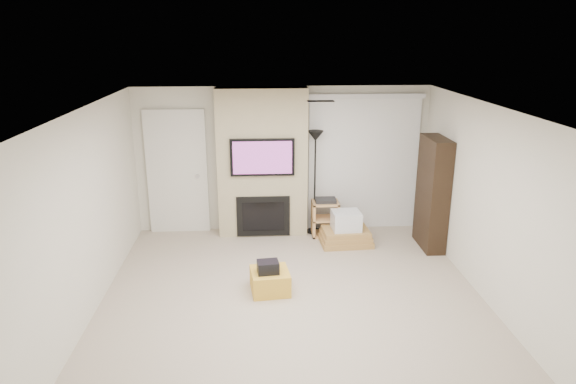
{
  "coord_description": "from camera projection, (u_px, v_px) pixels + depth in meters",
  "views": [
    {
      "loc": [
        -0.43,
        -5.83,
        3.36
      ],
      "look_at": [
        0.0,
        1.2,
        1.15
      ],
      "focal_mm": 32.0,
      "sensor_mm": 36.0,
      "label": 1
    }
  ],
  "objects": [
    {
      "name": "bookshelf",
      "position": [
        433.0,
        193.0,
        8.14
      ],
      "size": [
        0.3,
        0.8,
        1.8
      ],
      "color": "black",
      "rests_on": "floor"
    },
    {
      "name": "entry_door",
      "position": [
        177.0,
        173.0,
        8.75
      ],
      "size": [
        1.02,
        0.11,
        2.14
      ],
      "color": "silver",
      "rests_on": "floor"
    },
    {
      "name": "wall_right",
      "position": [
        495.0,
        209.0,
        6.36
      ],
      "size": [
        0.0,
        5.5,
        2.5
      ],
      "primitive_type": "cube",
      "rotation": [
        1.57,
        0.0,
        1.57
      ],
      "color": "beige",
      "rests_on": "ground"
    },
    {
      "name": "av_stand",
      "position": [
        325.0,
        216.0,
        8.76
      ],
      "size": [
        0.45,
        0.38,
        0.66
      ],
      "color": "#E2A766",
      "rests_on": "floor"
    },
    {
      "name": "wall_front",
      "position": [
        322.0,
        347.0,
        3.59
      ],
      "size": [
        5.0,
        0.0,
        2.5
      ],
      "primitive_type": "cube",
      "rotation": [
        1.57,
        0.0,
        0.0
      ],
      "color": "beige",
      "rests_on": "ground"
    },
    {
      "name": "box_stack",
      "position": [
        346.0,
        231.0,
        8.45
      ],
      "size": [
        0.86,
        0.67,
        0.55
      ],
      "color": "#AE8145",
      "rests_on": "floor"
    },
    {
      "name": "vertical_blinds",
      "position": [
        363.0,
        158.0,
        8.86
      ],
      "size": [
        1.98,
        0.1,
        2.37
      ],
      "color": "silver",
      "rests_on": "floor"
    },
    {
      "name": "wall_left",
      "position": [
        84.0,
        218.0,
        6.06
      ],
      "size": [
        0.0,
        5.5,
        2.5
      ],
      "primitive_type": "cube",
      "rotation": [
        1.57,
        0.0,
        1.57
      ],
      "color": "beige",
      "rests_on": "ground"
    },
    {
      "name": "floor_lamp",
      "position": [
        315.0,
        153.0,
        8.57
      ],
      "size": [
        0.27,
        0.27,
        1.79
      ],
      "color": "black",
      "rests_on": "floor"
    },
    {
      "name": "hvac_vent",
      "position": [
        321.0,
        101.0,
        6.62
      ],
      "size": [
        0.35,
        0.18,
        0.01
      ],
      "primitive_type": "cube",
      "color": "silver",
      "rests_on": "ceiling"
    },
    {
      "name": "black_bag",
      "position": [
        268.0,
        267.0,
        6.79
      ],
      "size": [
        0.3,
        0.25,
        0.16
      ],
      "primitive_type": "cube",
      "rotation": [
        0.0,
        0.0,
        0.11
      ],
      "color": "black",
      "rests_on": "ottoman"
    },
    {
      "name": "ottoman",
      "position": [
        270.0,
        281.0,
        6.9
      ],
      "size": [
        0.55,
        0.55,
        0.3
      ],
      "primitive_type": "cube",
      "rotation": [
        0.0,
        0.0,
        0.11
      ],
      "color": "gold",
      "rests_on": "floor"
    },
    {
      "name": "floor",
      "position": [
        294.0,
        305.0,
        6.58
      ],
      "size": [
        5.0,
        5.5,
        0.0
      ],
      "primitive_type": "cube",
      "color": "#B3A28E",
      "rests_on": "ground"
    },
    {
      "name": "ceiling",
      "position": [
        294.0,
        110.0,
        5.84
      ],
      "size": [
        5.0,
        5.5,
        0.0
      ],
      "primitive_type": "cube",
      "color": "white",
      "rests_on": "wall_back"
    },
    {
      "name": "wall_back",
      "position": [
        282.0,
        160.0,
        8.83
      ],
      "size": [
        5.0,
        0.0,
        2.5
      ],
      "primitive_type": "cube",
      "rotation": [
        1.57,
        0.0,
        0.0
      ],
      "color": "beige",
      "rests_on": "ground"
    },
    {
      "name": "fireplace_wall",
      "position": [
        262.0,
        164.0,
        8.61
      ],
      "size": [
        1.5,
        0.47,
        2.5
      ],
      "color": "tan",
      "rests_on": "floor"
    }
  ]
}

